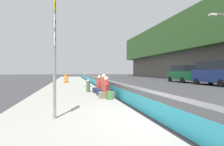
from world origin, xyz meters
TOP-DOWN VIEW (x-y plane):
  - ground_plane at (0.00, 0.00)m, footprint 160.00×160.00m
  - sidewalk_strip at (0.00, 2.65)m, footprint 80.00×4.40m
  - jersey_barrier at (0.00, 0.00)m, footprint 76.00×0.45m
  - route_sign_post at (0.63, 3.08)m, footprint 0.44×0.09m
  - fire_hydrant at (7.09, 1.51)m, footprint 0.26×0.46m
  - seated_person_foreground at (4.30, 0.83)m, footprint 0.79×0.89m
  - seated_person_middle at (5.61, 0.73)m, footprint 0.81×0.93m
  - seated_person_rear at (6.72, 0.82)m, footprint 0.71×0.81m
  - backpack at (3.73, 0.79)m, footprint 0.32×0.28m
  - construction_barrel at (17.01, 3.17)m, footprint 0.54×0.54m
  - parked_car_third at (11.04, -12.10)m, footprint 5.15×2.21m
  - parked_car_fourth at (16.77, -12.07)m, footprint 4.85×2.16m

SIDE VIEW (x-z plane):
  - ground_plane at x=0.00m, z-range 0.00..0.00m
  - sidewalk_strip at x=0.00m, z-range 0.00..0.14m
  - backpack at x=3.73m, z-range 0.13..0.53m
  - jersey_barrier at x=0.00m, z-range 0.00..0.85m
  - seated_person_foreground at x=4.30m, z-range -0.07..1.04m
  - seated_person_rear at x=6.72m, z-range -0.07..1.05m
  - seated_person_middle at x=5.61m, z-range -0.09..1.12m
  - fire_hydrant at x=7.09m, z-range 0.15..1.03m
  - construction_barrel at x=17.01m, z-range 0.14..1.09m
  - parked_car_fourth at x=16.77m, z-range 0.04..2.32m
  - parked_car_third at x=11.04m, z-range 0.07..2.63m
  - route_sign_post at x=0.63m, z-range 0.43..4.03m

